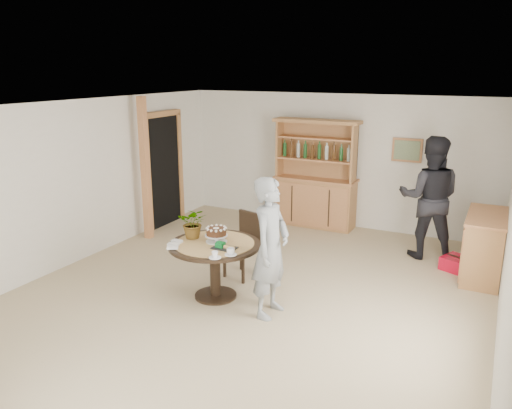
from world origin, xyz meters
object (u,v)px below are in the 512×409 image
object	(u,v)px
teen_boy	(271,248)
adult_person	(429,198)
sideboard	(484,246)
red_suitcase	(464,266)
hutch	(315,191)
dining_chair	(246,240)
dining_table	(215,254)

from	to	relation	value
teen_boy	adult_person	world-z (taller)	adult_person
sideboard	red_suitcase	xyz separation A→B (m)	(-0.24, 0.06, -0.37)
hutch	dining_chair	xyz separation A→B (m)	(-0.07, -2.73, -0.15)
teen_boy	red_suitcase	distance (m)	3.30
sideboard	red_suitcase	distance (m)	0.45
hutch	adult_person	bearing A→B (deg)	-19.26
dining_chair	teen_boy	xyz separation A→B (m)	(0.83, -0.93, 0.33)
sideboard	dining_chair	size ratio (longest dim) A/B	1.33
hutch	adult_person	xyz separation A→B (m)	(2.17, -0.76, 0.29)
dining_chair	adult_person	size ratio (longest dim) A/B	0.48
sideboard	adult_person	bearing A→B (deg)	150.99
dining_table	adult_person	bearing A→B (deg)	51.13
dining_table	dining_chair	distance (m)	0.83
hutch	teen_boy	world-z (taller)	hutch
dining_table	teen_boy	distance (m)	0.90
adult_person	red_suitcase	bearing A→B (deg)	136.94
sideboard	teen_boy	size ratio (longest dim) A/B	0.73
dining_chair	red_suitcase	size ratio (longest dim) A/B	1.33
adult_person	red_suitcase	distance (m)	1.16
sideboard	dining_chair	xyz separation A→B (m)	(-3.11, -1.49, 0.06)
teen_boy	red_suitcase	world-z (taller)	teen_boy
dining_table	teen_boy	world-z (taller)	teen_boy
hutch	sideboard	world-z (taller)	hutch
hutch	dining_chair	world-z (taller)	hutch
sideboard	red_suitcase	bearing A→B (deg)	165.95
teen_boy	adult_person	size ratio (longest dim) A/B	0.89
hutch	adult_person	world-z (taller)	hutch
hutch	sideboard	distance (m)	3.29
hutch	adult_person	size ratio (longest dim) A/B	1.04
hutch	sideboard	xyz separation A→B (m)	(3.04, -1.24, -0.22)
sideboard	adult_person	size ratio (longest dim) A/B	0.64
sideboard	teen_boy	distance (m)	3.34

